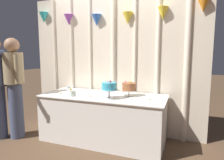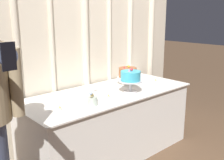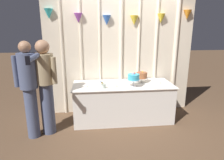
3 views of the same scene
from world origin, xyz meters
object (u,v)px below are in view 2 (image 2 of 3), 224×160
at_px(cake_display_nearleft, 131,77).
at_px(cake_display_nearright, 128,73).
at_px(tealight_far_left, 60,109).
at_px(tealight_near_right, 156,81).
at_px(cake_table, 109,123).
at_px(tealight_near_left, 109,97).
at_px(flower_vase, 92,99).

distance_m(cake_display_nearleft, cake_display_nearright, 0.36).
xyz_separation_m(tealight_far_left, tealight_near_right, (1.49, 0.08, -0.00)).
distance_m(cake_display_nearright, tealight_near_right, 0.41).
relative_size(cake_table, tealight_near_left, 51.10).
distance_m(cake_display_nearright, tealight_far_left, 1.17).
distance_m(tealight_far_left, tealight_near_left, 0.58).
relative_size(cake_table, tealight_near_right, 45.65).
height_order(tealight_far_left, tealight_near_right, tealight_far_left).
bearing_deg(cake_display_nearright, flower_vase, -157.55).
distance_m(cake_table, cake_display_nearright, 0.68).
relative_size(cake_display_nearright, tealight_far_left, 6.34).
xyz_separation_m(flower_vase, tealight_near_left, (0.28, 0.08, -0.05)).
bearing_deg(tealight_far_left, cake_table, 10.46).
height_order(cake_table, flower_vase, flower_vase).
xyz_separation_m(cake_display_nearleft, tealight_far_left, (-0.90, 0.03, -0.16)).
bearing_deg(cake_display_nearright, cake_display_nearleft, -130.45).
height_order(cake_display_nearleft, tealight_near_left, cake_display_nearleft).
xyz_separation_m(cake_display_nearleft, cake_display_nearright, (0.23, 0.28, -0.03)).
bearing_deg(cake_display_nearleft, cake_display_nearright, 49.55).
relative_size(cake_display_nearleft, tealight_far_left, 6.45).
xyz_separation_m(cake_display_nearright, tealight_near_right, (0.35, -0.17, -0.13)).
height_order(cake_table, cake_display_nearright, cake_display_nearright).
bearing_deg(cake_table, tealight_near_left, -132.07).
height_order(cake_table, tealight_near_right, tealight_near_right).
relative_size(cake_display_nearleft, tealight_near_left, 6.95).
bearing_deg(tealight_near_right, cake_table, 175.69).
xyz_separation_m(flower_vase, tealight_far_left, (-0.30, 0.10, -0.05)).
distance_m(cake_table, flower_vase, 0.65).
xyz_separation_m(flower_vase, tealight_near_right, (1.19, 0.18, -0.05)).
relative_size(flower_vase, tealight_near_left, 4.33).
relative_size(tealight_near_left, tealight_near_right, 0.89).
height_order(cake_table, tealight_far_left, tealight_far_left).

